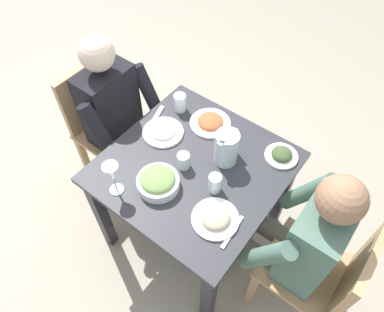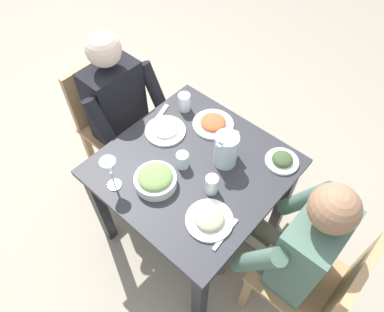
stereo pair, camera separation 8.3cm
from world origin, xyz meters
The scene contains 18 objects.
ground_plane centered at (0.00, 0.00, 0.00)m, with size 8.00×8.00×0.00m, color #9E937F.
dining_table centered at (0.00, 0.00, 0.61)m, with size 0.88×0.88×0.73m.
chair_near centered at (0.00, -0.78, 0.50)m, with size 0.40×0.40×0.88m.
chair_far centered at (0.06, 0.78, 0.50)m, with size 0.40×0.40×0.88m.
diner_near centered at (0.00, -0.58, 0.65)m, with size 0.48×0.53×1.18m.
diner_far centered at (0.06, 0.58, 0.65)m, with size 0.48×0.53×1.18m.
water_pitcher centered at (0.13, -0.10, 0.83)m, with size 0.16×0.12×0.19m.
salad_bowl centered at (-0.21, 0.06, 0.78)m, with size 0.21×0.21×0.09m.
plate_yoghurt centered at (0.07, 0.27, 0.75)m, with size 0.22×0.22×0.04m.
plate_beans centered at (-0.19, -0.26, 0.75)m, with size 0.22×0.22×0.05m.
plate_dolmas centered at (0.32, -0.32, 0.75)m, with size 0.17×0.17×0.05m.
plate_rice_curry centered at (0.28, 0.10, 0.75)m, with size 0.23×0.23×0.05m.
water_glass_far_right centered at (-0.04, 0.04, 0.78)m, with size 0.06×0.06×0.09m, color silver.
water_glass_near_right centered at (-0.05, -0.16, 0.79)m, with size 0.06×0.06×0.10m, color silver.
water_glass_center centered at (0.27, 0.31, 0.79)m, with size 0.07×0.07×0.11m, color silver.
wine_glass centered at (-0.34, 0.21, 0.88)m, with size 0.08×0.08×0.20m.
fork_near centered at (0.14, 0.38, 0.74)m, with size 0.17×0.03×0.01m, color silver.
knife_near centered at (-0.19, -0.36, 0.74)m, with size 0.18×0.02×0.01m, color silver.
Camera 2 is at (-0.81, -0.71, 2.21)m, focal length 33.60 mm.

